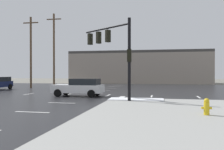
{
  "coord_description": "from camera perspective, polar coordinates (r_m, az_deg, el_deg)",
  "views": [
    {
      "loc": [
        6.72,
        -21.91,
        2.15
      ],
      "look_at": [
        1.43,
        4.84,
        1.86
      ],
      "focal_mm": 38.97,
      "sensor_mm": 36.0,
      "label": 1
    }
  ],
  "objects": [
    {
      "name": "lane_markings",
      "position": [
        21.37,
        -3.85,
        -5.11
      ],
      "size": [
        36.15,
        36.15,
        0.01
      ],
      "color": "silver",
      "rests_on": "road_asphalt"
    },
    {
      "name": "traffic_signal_mast",
      "position": [
        18.6,
        0.26,
        6.93
      ],
      "size": [
        4.31,
        3.42,
        5.88
      ],
      "rotation": [
        0.0,
        0.0,
        2.48
      ],
      "color": "black",
      "rests_on": "sidewalk_corner"
    },
    {
      "name": "snow_strip_curbside",
      "position": [
        18.1,
        5.68,
        -5.68
      ],
      "size": [
        4.0,
        1.6,
        0.06
      ],
      "primitive_type": "cube",
      "color": "white",
      "rests_on": "sidewalk_corner"
    },
    {
      "name": "fire_hydrant",
      "position": [
        12.39,
        21.31,
        -6.91
      ],
      "size": [
        0.48,
        0.26,
        0.79
      ],
      "color": "gold",
      "rests_on": "sidewalk_corner"
    },
    {
      "name": "road_asphalt",
      "position": [
        23.02,
        -5.87,
        -4.73
      ],
      "size": [
        44.0,
        44.0,
        0.02
      ],
      "primitive_type": "cube",
      "color": "#232326",
      "rests_on": "ground_plane"
    },
    {
      "name": "ground_plane",
      "position": [
        23.02,
        -5.87,
        -4.76
      ],
      "size": [
        120.0,
        120.0,
        0.0
      ],
      "primitive_type": "plane",
      "color": "slate"
    },
    {
      "name": "sedan_white",
      "position": [
        21.92,
        -7.56,
        -2.79
      ],
      "size": [
        4.56,
        2.08,
        1.58
      ],
      "rotation": [
        0.0,
        0.0,
        3.12
      ],
      "color": "white",
      "rests_on": "road_asphalt"
    },
    {
      "name": "utility_pole_distant",
      "position": [
        36.53,
        -13.47,
        5.96
      ],
      "size": [
        2.2,
        0.28,
        10.7
      ],
      "color": "brown",
      "rests_on": "ground_plane"
    },
    {
      "name": "utility_pole_far",
      "position": [
        35.54,
        -18.51,
        5.37
      ],
      "size": [
        2.2,
        0.28,
        9.81
      ],
      "color": "brown",
      "rests_on": "ground_plane"
    },
    {
      "name": "strip_building_background",
      "position": [
        49.99,
        6.38,
        1.8
      ],
      "size": [
        27.5,
        8.0,
        6.39
      ],
      "color": "gray",
      "rests_on": "ground_plane"
    }
  ]
}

